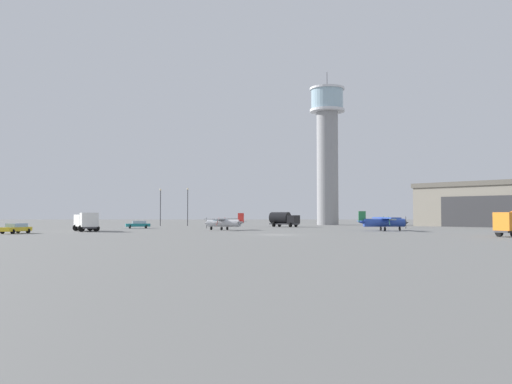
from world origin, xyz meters
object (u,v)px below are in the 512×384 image
object	(u,v)px
car_teal	(136,224)
light_post_east	(185,203)
light_post_west	(158,204)
control_tower	(325,145)
car_yellow	(13,228)
truck_box_white	(83,221)
airplane_blue	(381,222)
truck_fuel_tanker_black	(281,219)
airplane_silver	(222,222)

from	to	relation	value
car_teal	light_post_east	distance (m)	22.36
light_post_west	control_tower	bearing A→B (deg)	16.66
control_tower	car_yellow	size ratio (longest dim) A/B	7.81
control_tower	car_teal	distance (m)	54.26
car_yellow	light_post_east	distance (m)	50.87
control_tower	light_post_east	size ratio (longest dim) A/B	4.45
truck_box_white	car_teal	distance (m)	17.75
airplane_blue	control_tower	bearing A→B (deg)	89.95
control_tower	light_post_west	size ratio (longest dim) A/B	4.56
car_yellow	light_post_west	distance (m)	48.80
car_teal	light_post_east	xyz separation A→B (m)	(6.43, 20.97, 4.34)
light_post_west	airplane_blue	bearing A→B (deg)	-40.33
truck_fuel_tanker_black	light_post_west	world-z (taller)	light_post_west
control_tower	airplane_blue	bearing A→B (deg)	-86.97
truck_fuel_tanker_black	airplane_silver	bearing A→B (deg)	-83.08
light_post_east	airplane_silver	bearing A→B (deg)	-72.61
airplane_blue	truck_fuel_tanker_black	xyz separation A→B (m)	(-14.43, 25.36, 0.22)
truck_box_white	car_yellow	xyz separation A→B (m)	(-6.38, -9.55, -0.81)
airplane_silver	airplane_blue	xyz separation A→B (m)	(25.33, -3.38, 0.14)
truck_fuel_tanker_black	car_teal	world-z (taller)	truck_fuel_tanker_black
truck_fuel_tanker_black	truck_box_white	xyz separation A→B (m)	(-31.61, -27.99, -0.10)
truck_box_white	light_post_west	bearing A→B (deg)	145.04
airplane_blue	truck_fuel_tanker_black	distance (m)	29.18
control_tower	truck_fuel_tanker_black	world-z (taller)	control_tower
car_yellow	light_post_east	bearing A→B (deg)	175.60
car_teal	light_post_west	world-z (taller)	light_post_west
airplane_silver	car_yellow	distance (m)	31.24
airplane_blue	car_yellow	xyz separation A→B (m)	(-52.42, -12.18, -0.70)
airplane_silver	airplane_blue	world-z (taller)	airplane_blue
car_teal	truck_fuel_tanker_black	bearing A→B (deg)	-176.96
truck_fuel_tanker_black	light_post_east	size ratio (longest dim) A/B	0.75
light_post_east	airplane_blue	bearing A→B (deg)	-45.12
light_post_west	light_post_east	world-z (taller)	light_post_east
truck_fuel_tanker_black	light_post_west	xyz separation A→B (m)	(-27.02, 9.82, 3.31)
airplane_blue	light_post_east	size ratio (longest dim) A/B	1.23
airplane_silver	airplane_blue	distance (m)	25.56
airplane_blue	truck_fuel_tanker_black	world-z (taller)	airplane_blue
control_tower	airplane_blue	distance (m)	50.29
control_tower	airplane_silver	world-z (taller)	control_tower
control_tower	light_post_east	xyz separation A→B (m)	(-32.93, -11.29, -14.48)
airplane_silver	truck_box_white	distance (m)	21.57
airplane_silver	car_yellow	xyz separation A→B (m)	(-27.09, -15.56, -0.56)
airplane_silver	light_post_east	size ratio (longest dim) A/B	1.08
light_post_west	light_post_east	bearing A→B (deg)	3.57
car_yellow	truck_box_white	bearing A→B (deg)	161.47
truck_fuel_tanker_black	light_post_west	size ratio (longest dim) A/B	0.76
control_tower	car_teal	world-z (taller)	control_tower
airplane_blue	light_post_west	world-z (taller)	light_post_west
airplane_blue	light_post_west	xyz separation A→B (m)	(-41.45, 35.19, 3.53)
car_teal	light_post_east	size ratio (longest dim) A/B	0.55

